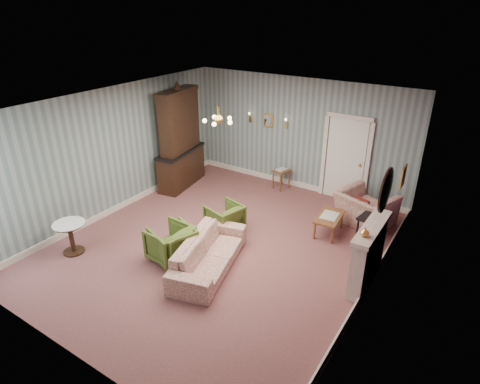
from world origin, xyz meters
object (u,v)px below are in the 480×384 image
Objects in this scene: sofa_chintz at (209,249)px; side_table_black at (369,232)px; fireplace at (368,255)px; olive_chair_b at (170,242)px; olive_chair_c at (224,217)px; dresser at (180,136)px; pedestal_table at (71,238)px; coffee_table at (329,224)px; wingback_chair at (366,203)px; olive_chair_a at (173,242)px.

side_table_black is (2.28, 2.37, -0.08)m from sofa_chintz.
olive_chair_b is at bearing -158.64° from fireplace.
olive_chair_c is at bearing 172.37° from olive_chair_b.
dresser is at bearing 176.86° from side_table_black.
pedestal_table is (-2.06, -2.34, -0.01)m from olive_chair_c.
olive_chair_c is 1.05× the size of side_table_black.
coffee_table is at bearing 142.16° from olive_chair_b.
wingback_chair is 4.94m from dresser.
olive_chair_a is at bearing 71.26° from wingback_chair.
olive_chair_b is 4.00m from side_table_black.
olive_chair_c is 3.14m from fireplace.
pedestal_table reaches higher than side_table_black.
olive_chair_a is at bearing -130.33° from coffee_table.
olive_chair_b is at bearing -62.72° from dresser.
dresser reaches higher than coffee_table.
olive_chair_b is 1.16× the size of side_table_black.
olive_chair_b is 1.14× the size of pedestal_table.
olive_chair_b is at bearing -54.34° from olive_chair_a.
coffee_table is at bearing 135.22° from olive_chair_c.
wingback_chair reaches higher than olive_chair_a.
olive_chair_b is at bearing 86.83° from sofa_chintz.
dresser reaches higher than pedestal_table.
wingback_chair is 1.72× the size of pedestal_table.
olive_chair_a is 3.34m from coffee_table.
fireplace is at bearing -80.86° from sofa_chintz.
pedestal_table is (-4.01, -3.47, 0.12)m from coffee_table.
sofa_chintz is 0.77× the size of dresser.
olive_chair_a reaches higher than coffee_table.
wingback_chair is at bearing 108.02° from fireplace.
wingback_chair is 0.96m from side_table_black.
sofa_chintz is 4.06m from dresser.
dresser reaches higher than fireplace.
olive_chair_a is 0.66× the size of wingback_chair.
dresser is 3.21× the size of coffee_table.
fireplace is at bearing 127.37° from wingback_chair.
side_table_black is at bearing 131.78° from wingback_chair.
wingback_chair is 1.74× the size of side_table_black.
side_table_black is (2.81, 1.10, -0.02)m from olive_chair_c.
wingback_chair reaches higher than olive_chair_b.
sofa_chintz is at bearing -155.89° from fireplace.
olive_chair_c is 3.16m from wingback_chair.
fireplace reaches higher than coffee_table.
olive_chair_a is 1.14× the size of pedestal_table.
pedestal_table is at bearing -139.11° from coffee_table.
side_table_black is (0.87, -0.02, 0.11)m from coffee_table.
coffee_table is at bearing 178.42° from side_table_black.
olive_chair_c is 0.33× the size of sofa_chintz.
pedestal_table is (0.32, -3.73, -1.04)m from dresser.
olive_chair_b is 0.36× the size of sofa_chintz.
olive_chair_a is 2.06m from pedestal_table.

